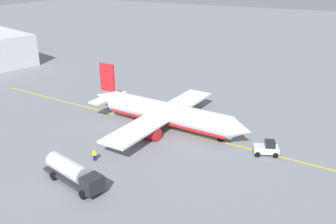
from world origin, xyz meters
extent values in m
plane|color=slate|center=(0.00, 0.00, 0.00)|extent=(400.00, 400.00, 0.00)
cylinder|color=white|center=(0.00, 0.00, 2.81)|extent=(23.87, 5.41, 3.62)
cube|color=red|center=(0.00, 0.00, 1.82)|extent=(22.51, 4.66, 1.01)
cone|color=white|center=(13.11, -1.00, 2.81)|extent=(3.54, 3.72, 3.48)
cone|color=white|center=(-13.77, 1.05, 3.17)|extent=(4.82, 3.42, 3.08)
cube|color=red|center=(-13.11, 1.00, 7.02)|extent=(3.22, 0.60, 5.20)
cube|color=white|center=(-13.11, 1.00, 3.21)|extent=(3.03, 8.56, 0.24)
cube|color=white|center=(-1.00, 0.08, 2.36)|extent=(6.93, 28.52, 0.36)
cylinder|color=red|center=(0.19, 5.20, 1.11)|extent=(3.35, 2.34, 2.10)
cylinder|color=red|center=(-0.59, -5.17, 1.11)|extent=(3.35, 2.34, 2.10)
cylinder|color=#4C4C51|center=(9.83, -0.75, 1.14)|extent=(0.24, 0.24, 1.17)
cylinder|color=black|center=(9.83, -0.75, 0.55)|extent=(1.13, 0.48, 1.10)
cylinder|color=#4C4C51|center=(-1.80, 2.74, 1.14)|extent=(0.24, 0.24, 1.17)
cylinder|color=black|center=(-1.80, 2.74, 0.55)|extent=(1.13, 0.48, 1.10)
cylinder|color=#4C4C51|center=(-2.19, -2.44, 1.14)|extent=(0.24, 0.24, 1.17)
cylinder|color=black|center=(-2.19, -2.44, 0.55)|extent=(1.13, 0.48, 1.10)
cube|color=#2D2D33|center=(-3.05, -21.00, 0.70)|extent=(9.91, 4.77, 0.30)
cube|color=#232328|center=(1.21, -22.08, 1.65)|extent=(2.53, 2.82, 2.00)
cube|color=black|center=(2.08, -22.30, 2.05)|extent=(0.65, 1.98, 0.90)
cylinder|color=silver|center=(-3.64, -20.85, 2.00)|extent=(7.15, 3.89, 2.30)
cylinder|color=black|center=(1.13, -20.77, 0.55)|extent=(1.15, 0.61, 1.10)
cylinder|color=black|center=(0.51, -23.19, 0.55)|extent=(1.15, 0.61, 1.10)
cylinder|color=black|center=(-5.05, -19.21, 0.55)|extent=(1.15, 0.61, 1.10)
cylinder|color=black|center=(-5.67, -21.63, 0.55)|extent=(1.15, 0.61, 1.10)
cube|color=silver|center=(17.26, -1.65, 0.85)|extent=(4.08, 3.18, 0.90)
cube|color=black|center=(17.73, -1.47, 1.75)|extent=(1.89, 2.00, 0.90)
cylinder|color=black|center=(16.42, -3.06, 0.40)|extent=(0.85, 0.57, 0.80)
cylinder|color=black|center=(15.68, -1.20, 0.40)|extent=(0.85, 0.57, 0.80)
cylinder|color=black|center=(18.84, -2.11, 0.40)|extent=(0.85, 0.57, 0.80)
cylinder|color=black|center=(18.10, -0.25, 0.40)|extent=(0.85, 0.57, 0.80)
cube|color=navy|center=(-4.12, -14.93, 0.42)|extent=(0.54, 0.52, 0.85)
cube|color=yellow|center=(-4.12, -14.93, 1.15)|extent=(0.63, 0.60, 0.60)
sphere|color=tan|center=(-4.12, -14.93, 1.59)|extent=(0.24, 0.24, 0.24)
cone|color=#F2590F|center=(12.55, 2.94, 0.31)|extent=(0.55, 0.55, 0.62)
cube|color=yellow|center=(0.00, 0.00, 0.01)|extent=(84.41, 6.72, 0.01)
camera|label=1|loc=(27.02, -51.73, 26.24)|focal=39.57mm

